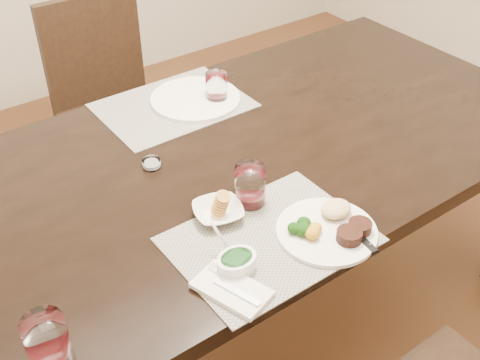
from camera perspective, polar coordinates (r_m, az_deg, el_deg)
ground_plane at (r=2.26m, az=0.23°, el=-13.01°), size 4.50×4.50×0.00m
dining_table at (r=1.79m, az=0.28°, el=0.76°), size 2.00×1.00×0.75m
chair_far at (r=2.58m, az=-12.23°, el=7.80°), size 0.42×0.42×0.90m
placemat_near at (r=1.44m, az=2.83°, el=-5.66°), size 0.46×0.34×0.00m
placemat_far at (r=1.97m, az=-6.35°, el=7.05°), size 0.46×0.34×0.00m
dinner_plate at (r=1.47m, az=8.64°, el=-4.46°), size 0.24×0.24×0.04m
napkin_fork at (r=1.32m, az=-0.80°, el=-10.29°), size 0.14×0.19×0.02m
steak_knife at (r=1.47m, az=10.83°, el=-5.15°), size 0.04×0.22×0.01m
cracker_bowl at (r=1.49m, az=-2.10°, el=-3.00°), size 0.15×0.15×0.05m
sauce_ramekin at (r=1.36m, az=-0.34°, el=-7.81°), size 0.10×0.14×0.08m
wine_glass_near at (r=1.52m, az=0.98°, el=-0.66°), size 0.08×0.08×0.11m
far_plate at (r=1.98m, az=-4.25°, el=7.69°), size 0.29×0.29×0.01m
wine_glass_far at (r=1.96m, az=-2.23°, el=8.64°), size 0.07×0.07×0.10m
wine_glass_side at (r=1.23m, az=-17.75°, el=-14.60°), size 0.08×0.08×0.11m
salt_cellar at (r=1.69m, az=-8.38°, el=1.54°), size 0.05×0.05×0.02m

